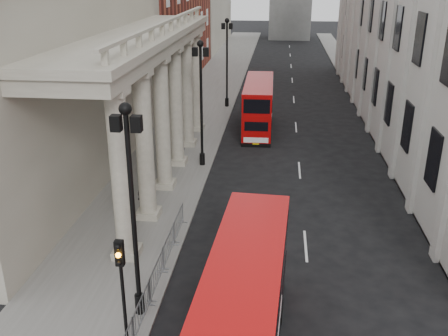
{
  "coord_description": "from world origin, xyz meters",
  "views": [
    {
      "loc": [
        4.39,
        -11.48,
        12.41
      ],
      "look_at": [
        1.71,
        12.65,
        2.84
      ],
      "focal_mm": 40.0,
      "sensor_mm": 36.0,
      "label": 1
    }
  ],
  "objects_px": {
    "lamp_post_south": "(132,200)",
    "pedestrian_a": "(144,194)",
    "bus_far": "(258,105)",
    "lamp_post_mid": "(201,96)",
    "traffic_light": "(121,276)",
    "pedestrian_b": "(126,185)",
    "bus_near": "(245,309)",
    "lamp_post_north": "(227,57)",
    "pedestrian_c": "(179,145)"
  },
  "relations": [
    {
      "from": "lamp_post_south",
      "to": "pedestrian_a",
      "type": "xyz_separation_m",
      "value": [
        -2.16,
        8.86,
        -3.87
      ]
    },
    {
      "from": "traffic_light",
      "to": "bus_far",
      "type": "bearing_deg",
      "value": 83.08
    },
    {
      "from": "bus_far",
      "to": "pedestrian_b",
      "type": "xyz_separation_m",
      "value": [
        -6.87,
        -14.97,
        -1.13
      ]
    },
    {
      "from": "pedestrian_b",
      "to": "pedestrian_c",
      "type": "bearing_deg",
      "value": -98.71
    },
    {
      "from": "lamp_post_south",
      "to": "bus_near",
      "type": "relative_size",
      "value": 0.86
    },
    {
      "from": "traffic_light",
      "to": "bus_near",
      "type": "bearing_deg",
      "value": -0.28
    },
    {
      "from": "lamp_post_north",
      "to": "bus_near",
      "type": "xyz_separation_m",
      "value": [
        4.18,
        -34.04,
        -2.75
      ]
    },
    {
      "from": "traffic_light",
      "to": "pedestrian_a",
      "type": "xyz_separation_m",
      "value": [
        -2.26,
        10.88,
        -2.06
      ]
    },
    {
      "from": "bus_far",
      "to": "pedestrian_a",
      "type": "height_order",
      "value": "bus_far"
    },
    {
      "from": "lamp_post_mid",
      "to": "pedestrian_c",
      "type": "height_order",
      "value": "lamp_post_mid"
    },
    {
      "from": "lamp_post_north",
      "to": "pedestrian_c",
      "type": "bearing_deg",
      "value": -97.51
    },
    {
      "from": "lamp_post_north",
      "to": "bus_far",
      "type": "relative_size",
      "value": 0.88
    },
    {
      "from": "traffic_light",
      "to": "pedestrian_a",
      "type": "relative_size",
      "value": 2.32
    },
    {
      "from": "lamp_post_south",
      "to": "pedestrian_c",
      "type": "bearing_deg",
      "value": 96.14
    },
    {
      "from": "lamp_post_mid",
      "to": "bus_near",
      "type": "xyz_separation_m",
      "value": [
        4.18,
        -18.04,
        -2.75
      ]
    },
    {
      "from": "lamp_post_mid",
      "to": "bus_far",
      "type": "relative_size",
      "value": 0.88
    },
    {
      "from": "pedestrian_a",
      "to": "pedestrian_b",
      "type": "bearing_deg",
      "value": 121.21
    },
    {
      "from": "bus_far",
      "to": "pedestrian_b",
      "type": "relative_size",
      "value": 5.45
    },
    {
      "from": "pedestrian_c",
      "to": "traffic_light",
      "type": "bearing_deg",
      "value": -88.67
    },
    {
      "from": "bus_near",
      "to": "pedestrian_c",
      "type": "bearing_deg",
      "value": 110.27
    },
    {
      "from": "bus_far",
      "to": "bus_near",
      "type": "bearing_deg",
      "value": -89.04
    },
    {
      "from": "lamp_post_mid",
      "to": "lamp_post_north",
      "type": "distance_m",
      "value": 16.0
    },
    {
      "from": "traffic_light",
      "to": "pedestrian_b",
      "type": "bearing_deg",
      "value": 106.65
    },
    {
      "from": "pedestrian_a",
      "to": "lamp_post_mid",
      "type": "bearing_deg",
      "value": 55.17
    },
    {
      "from": "lamp_post_north",
      "to": "traffic_light",
      "type": "height_order",
      "value": "lamp_post_north"
    },
    {
      "from": "lamp_post_north",
      "to": "bus_near",
      "type": "relative_size",
      "value": 0.86
    },
    {
      "from": "lamp_post_mid",
      "to": "traffic_light",
      "type": "bearing_deg",
      "value": -89.68
    },
    {
      "from": "traffic_light",
      "to": "bus_far",
      "type": "relative_size",
      "value": 0.46
    },
    {
      "from": "lamp_post_south",
      "to": "pedestrian_a",
      "type": "relative_size",
      "value": 4.5
    },
    {
      "from": "lamp_post_south",
      "to": "traffic_light",
      "type": "distance_m",
      "value": 2.71
    },
    {
      "from": "lamp_post_south",
      "to": "lamp_post_mid",
      "type": "relative_size",
      "value": 1.0
    },
    {
      "from": "lamp_post_south",
      "to": "traffic_light",
      "type": "xyz_separation_m",
      "value": [
        0.1,
        -2.02,
        -1.8
      ]
    },
    {
      "from": "lamp_post_south",
      "to": "traffic_light",
      "type": "bearing_deg",
      "value": -87.16
    },
    {
      "from": "lamp_post_north",
      "to": "lamp_post_mid",
      "type": "bearing_deg",
      "value": -90.0
    },
    {
      "from": "pedestrian_a",
      "to": "bus_near",
      "type": "bearing_deg",
      "value": -77.78
    },
    {
      "from": "lamp_post_south",
      "to": "pedestrian_a",
      "type": "distance_m",
      "value": 9.91
    },
    {
      "from": "lamp_post_mid",
      "to": "bus_far",
      "type": "height_order",
      "value": "lamp_post_mid"
    },
    {
      "from": "pedestrian_c",
      "to": "lamp_post_mid",
      "type": "bearing_deg",
      "value": -45.04
    },
    {
      "from": "lamp_post_south",
      "to": "pedestrian_b",
      "type": "distance_m",
      "value": 11.32
    },
    {
      "from": "pedestrian_b",
      "to": "bus_far",
      "type": "bearing_deg",
      "value": -111.46
    },
    {
      "from": "pedestrian_c",
      "to": "bus_far",
      "type": "bearing_deg",
      "value": 49.95
    },
    {
      "from": "lamp_post_north",
      "to": "pedestrian_c",
      "type": "xyz_separation_m",
      "value": [
        -1.9,
        -14.38,
        -4.03
      ]
    },
    {
      "from": "traffic_light",
      "to": "lamp_post_north",
      "type": "bearing_deg",
      "value": 90.17
    },
    {
      "from": "lamp_post_south",
      "to": "pedestrian_b",
      "type": "xyz_separation_m",
      "value": [
        -3.5,
        10.02,
        -3.93
      ]
    },
    {
      "from": "lamp_post_south",
      "to": "bus_far",
      "type": "height_order",
      "value": "lamp_post_south"
    },
    {
      "from": "lamp_post_south",
      "to": "bus_far",
      "type": "xyz_separation_m",
      "value": [
        3.38,
        24.99,
        -2.79
      ]
    },
    {
      "from": "bus_near",
      "to": "lamp_post_north",
      "type": "bearing_deg",
      "value": 100.1
    },
    {
      "from": "traffic_light",
      "to": "bus_far",
      "type": "distance_m",
      "value": 27.23
    },
    {
      "from": "bus_near",
      "to": "lamp_post_south",
      "type": "bearing_deg",
      "value": 157.1
    },
    {
      "from": "bus_far",
      "to": "pedestrian_a",
      "type": "relative_size",
      "value": 5.09
    }
  ]
}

